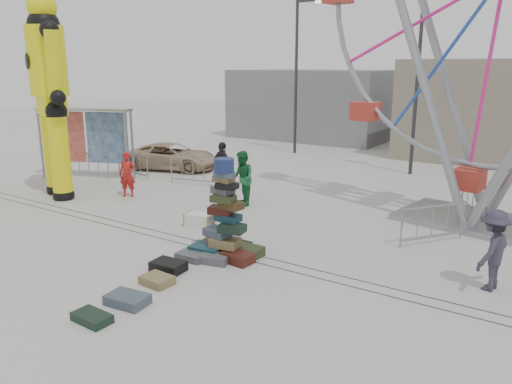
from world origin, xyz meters
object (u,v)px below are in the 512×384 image
Objects in this scene: lamp_post_right at (420,71)px; barricade_dummy_c at (193,171)px; barricade_wheel_back at (473,197)px; suitcase_tower at (226,230)px; pedestrian_red at (127,175)px; steamer_trunk at (199,220)px; pedestrian_green at (242,179)px; lamp_post_left at (298,70)px; crash_test_dummy at (50,90)px; barricade_dummy_b at (133,164)px; parked_suv at (172,156)px; ferris_wheel at (501,8)px; pedestrian_black at (223,166)px; barricade_dummy_a at (89,165)px; barricade_wheel_front at (432,224)px; banner_scaffold at (85,126)px; pedestrian_grey at (492,250)px.

lamp_post_right is 4.00× the size of barricade_dummy_c.
barricade_wheel_back is at bearing -55.44° from lamp_post_right.
suitcase_tower is 1.52× the size of pedestrian_red.
pedestrian_green reaches higher than steamer_trunk.
crash_test_dummy is at bearing -102.27° from lamp_post_left.
pedestrian_red reaches higher than barricade_dummy_c.
pedestrian_red is at bearing -39.55° from barricade_dummy_b.
suitcase_tower is 7.11m from pedestrian_red.
lamp_post_left is 1.85× the size of parked_suv.
ferris_wheel is 6.66× the size of pedestrian_green.
crash_test_dummy is at bearing 58.87° from pedestrian_black.
barricade_dummy_b is 1.00× the size of barricade_dummy_c.
crash_test_dummy reaches higher than pedestrian_green.
barricade_dummy_a is 1.20× the size of pedestrian_red.
ferris_wheel is 10.57m from pedestrian_black.
barricade_wheel_front is (3.04, -8.60, -3.93)m from lamp_post_right.
barricade_dummy_b is 3.44m from pedestrian_red.
suitcase_tower is 11.22m from barricade_dummy_a.
banner_scaffold is 6.40m from pedestrian_black.
suitcase_tower reaches higher than barricade_wheel_front.
suitcase_tower is 0.34× the size of crash_test_dummy.
lamp_post_right is 4.20× the size of pedestrian_green.
steamer_trunk is at bearing -106.41° from lamp_post_right.
lamp_post_left is 4.20× the size of pedestrian_green.
pedestrian_red is at bearing 152.17° from steamer_trunk.
barricade_wheel_front is 3.67m from barricade_wheel_back.
ferris_wheel reaches higher than suitcase_tower.
steamer_trunk is at bearing -44.93° from pedestrian_red.
ferris_wheel is 15.89m from banner_scaffold.
crash_test_dummy reaches higher than suitcase_tower.
barricade_dummy_b and barricade_wheel_front have the same top height.
pedestrian_green is (-6.46, 0.24, 0.40)m from barricade_wheel_front.
lamp_post_left is (-7.00, 2.00, 0.00)m from lamp_post_right.
barricade_dummy_c is 3.36m from parked_suv.
crash_test_dummy is 3.45m from banner_scaffold.
pedestrian_grey reaches higher than barricade_wheel_back.
pedestrian_grey reaches higher than parked_suv.
barricade_dummy_a is (-4.51, -10.33, -3.93)m from lamp_post_left.
pedestrian_black is (1.55, -0.05, 0.39)m from barricade_dummy_c.
lamp_post_right is 1.09× the size of crash_test_dummy.
parked_suv is (-12.75, 3.54, 0.05)m from barricade_wheel_front.
steamer_trunk is 0.43× the size of pedestrian_green.
pedestrian_grey is at bearing -47.35° from lamp_post_left.
barricade_wheel_front is (14.55, -0.27, 0.00)m from barricade_dummy_a.
ferris_wheel is at bearing -112.51° from parked_suv.
barricade_wheel_back is at bearing -2.00° from barricade_dummy_c.
lamp_post_left is at bearing -153.02° from barricade_wheel_back.
banner_scaffold is 14.57m from barricade_wheel_front.
steamer_trunk is 8.70m from barricade_dummy_a.
steamer_trunk is (6.61, 0.06, -3.69)m from crash_test_dummy.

